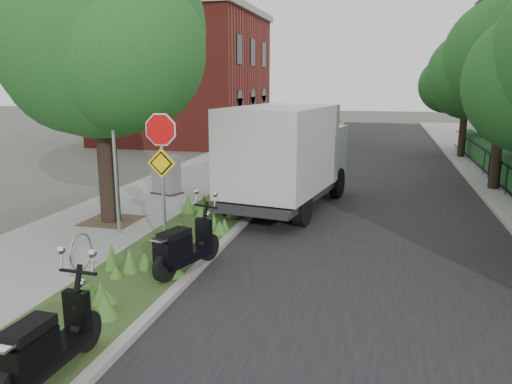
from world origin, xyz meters
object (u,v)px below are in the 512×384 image
Objects in this scene: scooter_near at (41,353)px; box_truck at (287,152)px; utility_cabinet at (166,176)px; sign_assembly at (162,156)px; scooter_far at (181,252)px.

box_truck reaches higher than scooter_near.
box_truck reaches higher than utility_cabinet.
sign_assembly reaches higher than scooter_near.
sign_assembly is 6.50m from utility_cabinet.
sign_assembly is at bearing -66.19° from utility_cabinet.
box_truck is (0.96, 6.06, 1.18)m from scooter_far.
scooter_far is 1.48× the size of utility_cabinet.
utility_cabinet reaches higher than scooter_near.
scooter_near is 1.52× the size of utility_cabinet.
box_truck is at bearing 71.90° from sign_assembly.
scooter_near is at bearing -73.85° from utility_cabinet.
scooter_near is 3.93m from scooter_far.
sign_assembly is 0.52× the size of box_truck.
box_truck is 4.40m from utility_cabinet.
scooter_near is 1.03× the size of scooter_far.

